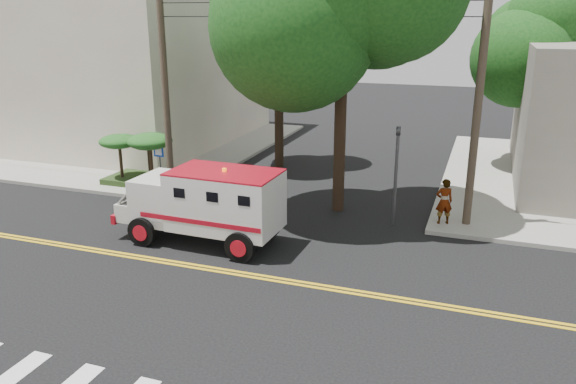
% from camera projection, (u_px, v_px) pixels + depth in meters
% --- Properties ---
extents(ground, '(100.00, 100.00, 0.00)m').
position_uv_depth(ground, '(232.00, 272.00, 16.52)').
color(ground, black).
rests_on(ground, ground).
extents(sidewalk_nw, '(17.00, 17.00, 0.15)m').
position_uv_depth(sidewalk_nw, '(121.00, 143.00, 32.96)').
color(sidewalk_nw, gray).
rests_on(sidewalk_nw, ground).
extents(building_left, '(16.00, 14.00, 10.00)m').
position_uv_depth(building_left, '(100.00, 52.00, 33.43)').
color(building_left, '#BDAD9B').
rests_on(building_left, sidewalk_nw).
extents(utility_pole_left, '(0.28, 0.28, 9.00)m').
position_uv_depth(utility_pole_left, '(165.00, 87.00, 22.36)').
color(utility_pole_left, '#382D23').
rests_on(utility_pole_left, ground).
extents(utility_pole_right, '(0.28, 0.28, 9.00)m').
position_uv_depth(utility_pole_right, '(478.00, 101.00, 18.72)').
color(utility_pole_right, '#382D23').
rests_on(utility_pole_right, ground).
extents(tree_main, '(6.08, 5.70, 9.85)m').
position_uv_depth(tree_main, '(353.00, 17.00, 19.32)').
color(tree_main, black).
rests_on(tree_main, ground).
extents(tree_left, '(4.48, 4.20, 7.70)m').
position_uv_depth(tree_left, '(283.00, 49.00, 26.26)').
color(tree_left, black).
rests_on(tree_left, ground).
extents(tree_right, '(4.80, 4.50, 8.20)m').
position_uv_depth(tree_right, '(546.00, 41.00, 26.03)').
color(tree_right, black).
rests_on(tree_right, ground).
extents(traffic_signal, '(0.15, 0.18, 3.60)m').
position_uv_depth(traffic_signal, '(396.00, 165.00, 19.67)').
color(traffic_signal, '#3F3F42').
rests_on(traffic_signal, ground).
extents(accessibility_sign, '(0.45, 0.10, 2.02)m').
position_uv_depth(accessibility_sign, '(160.00, 161.00, 23.65)').
color(accessibility_sign, '#3F3F42').
rests_on(accessibility_sign, ground).
extents(palm_planter, '(3.52, 2.63, 2.36)m').
position_uv_depth(palm_planter, '(140.00, 150.00, 24.37)').
color(palm_planter, '#1E3314').
rests_on(palm_planter, sidewalk_nw).
extents(armored_truck, '(5.61, 2.37, 2.53)m').
position_uv_depth(armored_truck, '(206.00, 201.00, 18.30)').
color(armored_truck, silver).
rests_on(armored_truck, ground).
extents(pedestrian_a, '(0.70, 0.59, 1.65)m').
position_uv_depth(pedestrian_a, '(444.00, 201.00, 19.78)').
color(pedestrian_a, gray).
rests_on(pedestrian_a, sidewalk_ne).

